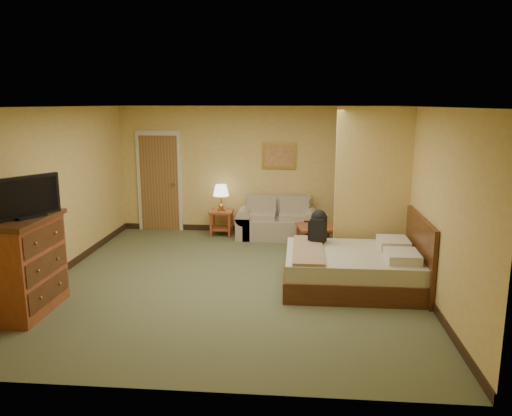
# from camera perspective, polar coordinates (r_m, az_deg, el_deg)

# --- Properties ---
(floor) EXTENTS (6.00, 6.00, 0.00)m
(floor) POSITION_cam_1_polar(r_m,az_deg,el_deg) (7.69, -2.57, -8.28)
(floor) COLOR #535738
(floor) RESTS_ON ground
(ceiling) EXTENTS (6.00, 6.00, 0.00)m
(ceiling) POSITION_cam_1_polar(r_m,az_deg,el_deg) (7.22, -2.76, 11.49)
(ceiling) COLOR white
(ceiling) RESTS_ON back_wall
(back_wall) EXTENTS (5.50, 0.02, 2.60)m
(back_wall) POSITION_cam_1_polar(r_m,az_deg,el_deg) (10.29, -0.43, 4.35)
(back_wall) COLOR tan
(back_wall) RESTS_ON floor
(left_wall) EXTENTS (0.02, 6.00, 2.60)m
(left_wall) POSITION_cam_1_polar(r_m,az_deg,el_deg) (8.17, -22.14, 1.51)
(left_wall) COLOR tan
(left_wall) RESTS_ON floor
(right_wall) EXTENTS (0.02, 6.00, 2.60)m
(right_wall) POSITION_cam_1_polar(r_m,az_deg,el_deg) (7.49, 18.68, 0.88)
(right_wall) COLOR tan
(right_wall) RESTS_ON floor
(partition) EXTENTS (1.20, 0.15, 2.60)m
(partition) POSITION_cam_1_polar(r_m,az_deg,el_deg) (8.27, 13.16, 2.19)
(partition) COLOR tan
(partition) RESTS_ON floor
(door) EXTENTS (0.94, 0.16, 2.10)m
(door) POSITION_cam_1_polar(r_m,az_deg,el_deg) (10.65, -10.96, 2.94)
(door) COLOR beige
(door) RESTS_ON floor
(baseboard) EXTENTS (5.50, 0.02, 0.12)m
(baseboard) POSITION_cam_1_polar(r_m,az_deg,el_deg) (10.51, -0.43, -2.38)
(baseboard) COLOR black
(baseboard) RESTS_ON floor
(loveseat) EXTENTS (1.62, 0.75, 0.82)m
(loveseat) POSITION_cam_1_polar(r_m,az_deg,el_deg) (10.02, 2.47, -1.89)
(loveseat) COLOR tan
(loveseat) RESTS_ON floor
(side_table) EXTENTS (0.47, 0.47, 0.51)m
(side_table) POSITION_cam_1_polar(r_m,az_deg,el_deg) (10.19, -3.98, -1.25)
(side_table) COLOR brown
(side_table) RESTS_ON floor
(table_lamp) EXTENTS (0.32, 0.32, 0.53)m
(table_lamp) POSITION_cam_1_polar(r_m,az_deg,el_deg) (10.08, -4.02, 1.95)
(table_lamp) COLOR #AC7E3F
(table_lamp) RESTS_ON side_table
(coffee_table) EXTENTS (0.81, 0.81, 0.44)m
(coffee_table) POSITION_cam_1_polar(r_m,az_deg,el_deg) (9.26, 6.94, -2.81)
(coffee_table) COLOR brown
(coffee_table) RESTS_ON floor
(wall_picture) EXTENTS (0.69, 0.04, 0.53)m
(wall_picture) POSITION_cam_1_polar(r_m,az_deg,el_deg) (10.19, 2.64, 5.96)
(wall_picture) COLOR #B78E3F
(wall_picture) RESTS_ON back_wall
(dresser) EXTENTS (0.62, 1.18, 1.26)m
(dresser) POSITION_cam_1_polar(r_m,az_deg,el_deg) (7.02, -24.79, -5.92)
(dresser) COLOR brown
(dresser) RESTS_ON floor
(tv) EXTENTS (0.49, 0.77, 0.52)m
(tv) POSITION_cam_1_polar(r_m,az_deg,el_deg) (6.77, -24.69, 1.05)
(tv) COLOR black
(tv) RESTS_ON dresser
(bed) EXTENTS (1.96, 1.66, 1.07)m
(bed) POSITION_cam_1_polar(r_m,az_deg,el_deg) (7.48, 11.36, -6.71)
(bed) COLOR #44210F
(bed) RESTS_ON floor
(backpack) EXTENTS (0.27, 0.34, 0.52)m
(backpack) POSITION_cam_1_polar(r_m,az_deg,el_deg) (7.77, 7.18, -1.98)
(backpack) COLOR black
(backpack) RESTS_ON bed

